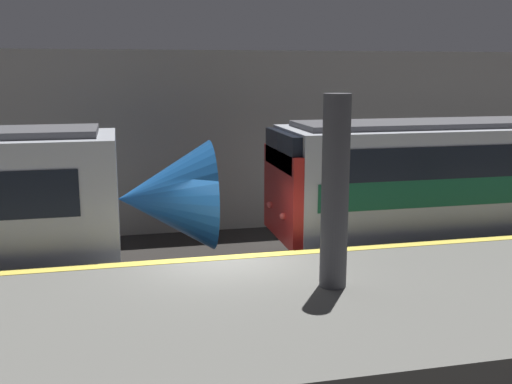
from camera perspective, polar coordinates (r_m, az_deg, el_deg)
name	(u,v)px	position (r m, az deg, el deg)	size (l,w,h in m)	color
ground_plane	(225,302)	(13.16, -2.96, -10.44)	(120.00, 120.00, 0.00)	#282623
platform	(252,332)	(10.51, -0.34, -13.22)	(40.00, 5.43, 1.06)	slate
station_rear_barrier	(190,143)	(18.23, -6.34, 4.65)	(50.00, 0.15, 5.49)	#9E998E
support_pillar_near	(335,193)	(10.69, 7.53, -0.06)	(0.49, 0.49, 3.48)	#47474C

